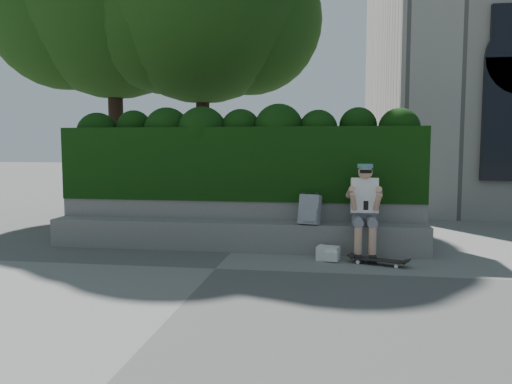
% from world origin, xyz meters
% --- Properties ---
extents(ground, '(80.00, 80.00, 0.00)m').
position_xyz_m(ground, '(0.00, 0.00, 0.00)').
color(ground, slate).
rests_on(ground, ground).
extents(bench_ledge, '(6.00, 0.45, 0.45)m').
position_xyz_m(bench_ledge, '(0.00, 1.25, 0.23)').
color(bench_ledge, gray).
rests_on(bench_ledge, ground).
extents(planter_wall, '(6.00, 0.50, 0.75)m').
position_xyz_m(planter_wall, '(0.00, 1.73, 0.38)').
color(planter_wall, gray).
rests_on(planter_wall, ground).
extents(hedge, '(6.00, 1.00, 1.20)m').
position_xyz_m(hedge, '(0.00, 1.95, 1.35)').
color(hedge, black).
rests_on(hedge, planter_wall).
extents(person, '(0.40, 0.76, 1.38)m').
position_xyz_m(person, '(2.02, 1.07, 0.75)').
color(person, slate).
rests_on(person, ground).
extents(skateboard, '(0.77, 0.43, 0.08)m').
position_xyz_m(skateboard, '(2.18, 0.56, 0.07)').
color(skateboard, black).
rests_on(skateboard, ground).
extents(backpack_plaid, '(0.34, 0.24, 0.45)m').
position_xyz_m(backpack_plaid, '(1.21, 1.15, 0.68)').
color(backpack_plaid, '#9FA0A4').
rests_on(backpack_plaid, bench_ledge).
extents(backpack_ground, '(0.36, 0.29, 0.20)m').
position_xyz_m(backpack_ground, '(1.49, 0.75, 0.10)').
color(backpack_ground, silver).
rests_on(backpack_ground, ground).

